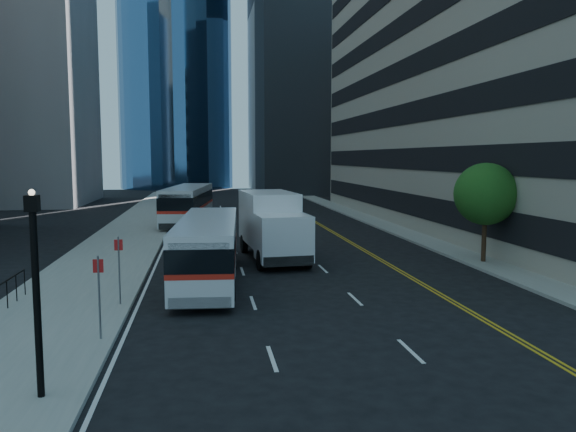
# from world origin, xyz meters

# --- Properties ---
(ground) EXTENTS (160.00, 160.00, 0.00)m
(ground) POSITION_xyz_m (0.00, 0.00, 0.00)
(ground) COLOR black
(ground) RESTS_ON ground
(sidewalk_west) EXTENTS (5.00, 90.00, 0.15)m
(sidewalk_west) POSITION_xyz_m (-10.50, 25.00, 0.07)
(sidewalk_west) COLOR gray
(sidewalk_west) RESTS_ON ground
(sidewalk_east) EXTENTS (2.00, 90.00, 0.15)m
(sidewalk_east) POSITION_xyz_m (9.00, 25.00, 0.07)
(sidewalk_east) COLOR gray
(sidewalk_east) RESTS_ON ground
(office_tower_north) EXTENTS (30.00, 28.00, 60.00)m
(office_tower_north) POSITION_xyz_m (18.00, 72.00, 30.00)
(office_tower_north) COLOR gray
(office_tower_north) RESTS_ON ground
(midrise_west) EXTENTS (18.00, 18.00, 35.00)m
(midrise_west) POSITION_xyz_m (-28.00, 52.00, 17.50)
(midrise_west) COLOR gray
(midrise_west) RESTS_ON ground
(street_tree) EXTENTS (3.20, 3.20, 5.10)m
(street_tree) POSITION_xyz_m (9.00, 8.00, 3.64)
(street_tree) COLOR #332114
(street_tree) RESTS_ON sidewalk_east
(lamp_post) EXTENTS (0.28, 0.28, 4.56)m
(lamp_post) POSITION_xyz_m (-9.00, -6.00, 2.72)
(lamp_post) COLOR black
(lamp_post) RESTS_ON sidewalk_west
(bus_front) EXTENTS (3.11, 11.14, 2.84)m
(bus_front) POSITION_xyz_m (-5.14, 5.80, 1.55)
(bus_front) COLOR silver
(bus_front) RESTS_ON ground
(bus_rear) EXTENTS (4.16, 12.32, 3.12)m
(bus_rear) POSITION_xyz_m (-6.60, 27.91, 1.70)
(bus_rear) COLOR silver
(bus_rear) RESTS_ON ground
(box_truck) EXTENTS (3.21, 7.72, 3.60)m
(box_truck) POSITION_xyz_m (-1.67, 11.03, 1.90)
(box_truck) COLOR white
(box_truck) RESTS_ON ground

